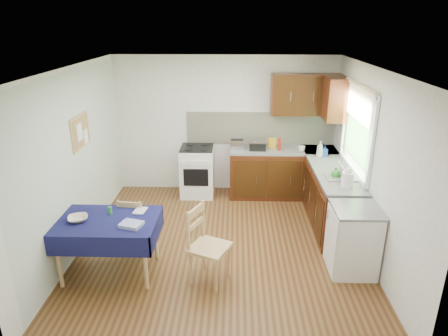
{
  "coord_description": "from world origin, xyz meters",
  "views": [
    {
      "loc": [
        0.19,
        -5.02,
        3.07
      ],
      "look_at": [
        0.04,
        0.08,
        1.17
      ],
      "focal_mm": 32.0,
      "sensor_mm": 36.0,
      "label": 1
    }
  ],
  "objects_px": {
    "chair_near": "(206,243)",
    "sandwich_press": "(257,145)",
    "dish_rack": "(341,176)",
    "dining_table": "(107,227)",
    "chair_far": "(134,224)",
    "kettle": "(348,178)",
    "toaster": "(237,144)"
  },
  "relations": [
    {
      "from": "chair_near",
      "to": "sandwich_press",
      "type": "xyz_separation_m",
      "value": [
        0.74,
        2.56,
        0.46
      ]
    },
    {
      "from": "sandwich_press",
      "to": "dish_rack",
      "type": "bearing_deg",
      "value": -52.65
    },
    {
      "from": "dining_table",
      "to": "chair_near",
      "type": "distance_m",
      "value": 1.25
    },
    {
      "from": "dish_rack",
      "to": "chair_near",
      "type": "bearing_deg",
      "value": -139.0
    },
    {
      "from": "dining_table",
      "to": "chair_far",
      "type": "xyz_separation_m",
      "value": [
        0.21,
        0.47,
        -0.2
      ]
    },
    {
      "from": "chair_near",
      "to": "chair_far",
      "type": "bearing_deg",
      "value": 84.85
    },
    {
      "from": "chair_far",
      "to": "sandwich_press",
      "type": "height_order",
      "value": "sandwich_press"
    },
    {
      "from": "chair_far",
      "to": "sandwich_press",
      "type": "relative_size",
      "value": 2.98
    },
    {
      "from": "chair_far",
      "to": "kettle",
      "type": "xyz_separation_m",
      "value": [
        2.92,
        0.32,
        0.58
      ]
    },
    {
      "from": "sandwich_press",
      "to": "chair_far",
      "type": "bearing_deg",
      "value": -135.7
    },
    {
      "from": "dining_table",
      "to": "kettle",
      "type": "distance_m",
      "value": 3.25
    },
    {
      "from": "dining_table",
      "to": "chair_far",
      "type": "distance_m",
      "value": 0.55
    },
    {
      "from": "dining_table",
      "to": "toaster",
      "type": "xyz_separation_m",
      "value": [
        1.61,
        2.45,
        0.34
      ]
    },
    {
      "from": "chair_far",
      "to": "dish_rack",
      "type": "height_order",
      "value": "dish_rack"
    },
    {
      "from": "toaster",
      "to": "dining_table",
      "type": "bearing_deg",
      "value": -117.68
    },
    {
      "from": "dining_table",
      "to": "kettle",
      "type": "relative_size",
      "value": 4.44
    },
    {
      "from": "chair_near",
      "to": "toaster",
      "type": "height_order",
      "value": "toaster"
    },
    {
      "from": "dining_table",
      "to": "chair_near",
      "type": "bearing_deg",
      "value": 18.0
    },
    {
      "from": "toaster",
      "to": "kettle",
      "type": "relative_size",
      "value": 0.87
    },
    {
      "from": "dining_table",
      "to": "chair_near",
      "type": "xyz_separation_m",
      "value": [
        1.23,
        -0.12,
        -0.13
      ]
    },
    {
      "from": "sandwich_press",
      "to": "chair_near",
      "type": "bearing_deg",
      "value": -109.91
    },
    {
      "from": "dish_rack",
      "to": "toaster",
      "type": "bearing_deg",
      "value": 146.51
    },
    {
      "from": "toaster",
      "to": "sandwich_press",
      "type": "bearing_deg",
      "value": 2.79
    },
    {
      "from": "chair_near",
      "to": "toaster",
      "type": "xyz_separation_m",
      "value": [
        0.37,
        2.57,
        0.46
      ]
    },
    {
      "from": "dining_table",
      "to": "toaster",
      "type": "height_order",
      "value": "toaster"
    },
    {
      "from": "chair_near",
      "to": "dish_rack",
      "type": "bearing_deg",
      "value": -32.31
    },
    {
      "from": "chair_far",
      "to": "kettle",
      "type": "distance_m",
      "value": 2.99
    },
    {
      "from": "dining_table",
      "to": "dish_rack",
      "type": "distance_m",
      "value": 3.33
    },
    {
      "from": "chair_near",
      "to": "sandwich_press",
      "type": "relative_size",
      "value": 3.46
    },
    {
      "from": "chair_far",
      "to": "toaster",
      "type": "distance_m",
      "value": 2.49
    },
    {
      "from": "chair_near",
      "to": "sandwich_press",
      "type": "bearing_deg",
      "value": 8.53
    },
    {
      "from": "sandwich_press",
      "to": "dish_rack",
      "type": "xyz_separation_m",
      "value": [
        1.16,
        -1.32,
        -0.06
      ]
    }
  ]
}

